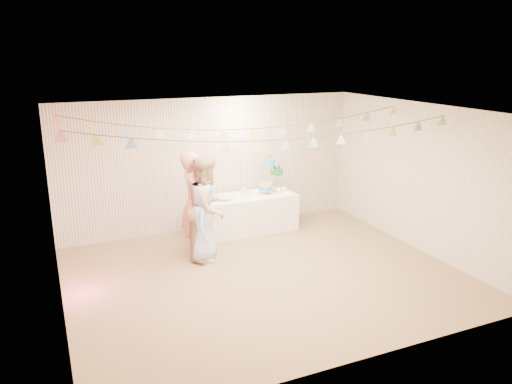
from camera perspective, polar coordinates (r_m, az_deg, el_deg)
name	(u,v)px	position (r m, az deg, el deg)	size (l,w,h in m)	color
floor	(265,275)	(8.05, 1.00, -9.50)	(6.00, 6.00, 0.00)	olive
ceiling	(266,111)	(7.32, 1.10, 9.23)	(6.00, 6.00, 0.00)	silver
back_wall	(212,164)	(9.84, -5.06, 3.18)	(6.00, 6.00, 0.00)	white
front_wall	(362,257)	(5.54, 11.99, -7.25)	(6.00, 6.00, 0.00)	white
left_wall	(54,223)	(6.94, -22.11, -3.34)	(5.00, 5.00, 0.00)	white
right_wall	(420,178)	(9.21, 18.27, 1.56)	(5.00, 5.00, 0.00)	white
table	(247,213)	(9.83, -1.09, -2.44)	(1.93, 0.77, 0.72)	white
cake_stand	(271,173)	(9.89, 1.72, 2.13)	(0.63, 0.37, 0.71)	silver
cake_bottom	(265,188)	(9.84, 1.07, 0.46)	(0.31, 0.31, 0.15)	#298AC0
cake_middle	(277,172)	(10.04, 2.43, 2.35)	(0.27, 0.27, 0.22)	#1A7739
cake_top_tier	(269,161)	(9.78, 1.49, 3.61)	(0.25, 0.25, 0.19)	#4096CB
platter	(224,197)	(9.50, -3.67, -0.61)	(0.35, 0.35, 0.02)	white
posy	(245,190)	(9.74, -1.29, 0.23)	(0.13, 0.13, 0.15)	white
person_adult_a	(194,203)	(8.69, -7.10, -1.21)	(0.67, 0.44, 1.83)	#CF756C
person_adult_b	(207,208)	(8.48, -5.58, -1.79)	(0.86, 0.67, 1.78)	tan
person_child	(203,222)	(8.42, -6.04, -3.46)	(0.66, 0.43, 1.34)	#A6C5EB
bunting_back	(238,119)	(8.36, -2.10, 8.31)	(5.60, 1.10, 0.40)	pink
bunting_front	(271,132)	(7.18, 1.76, 6.84)	(5.60, 0.90, 0.36)	#72A5E5
tealight_0	(210,202)	(9.32, -5.29, -1.11)	(0.04, 0.04, 0.03)	#FFD88C
tealight_1	(226,194)	(9.76, -3.40, -0.29)	(0.04, 0.04, 0.03)	#FFD88C
tealight_2	(256,197)	(9.56, -0.04, -0.59)	(0.04, 0.04, 0.03)	#FFD88C
tealight_3	(258,190)	(10.05, 0.26, 0.22)	(0.04, 0.04, 0.03)	#FFD88C
tealight_4	(288,193)	(9.90, 3.69, -0.06)	(0.04, 0.04, 0.03)	#FFD88C
tealight_5	(284,188)	(10.22, 3.24, 0.45)	(0.04, 0.04, 0.03)	#FFD88C
tealight_6	(279,189)	(10.12, 2.60, 0.31)	(0.04, 0.04, 0.03)	#FFD88C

